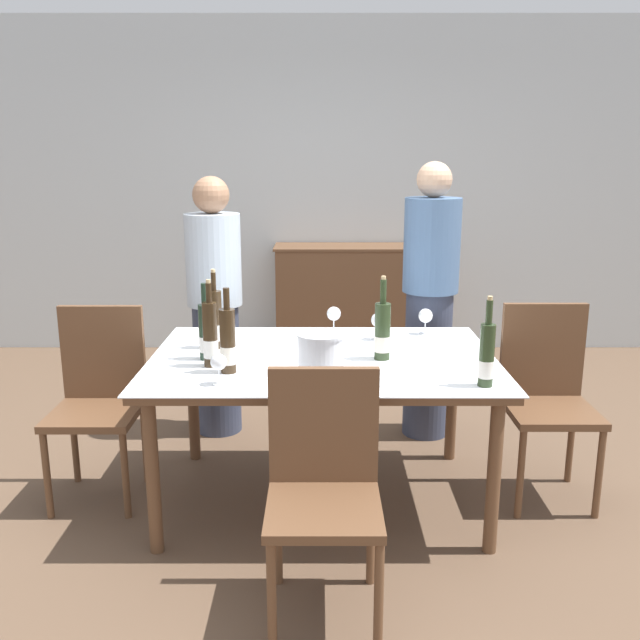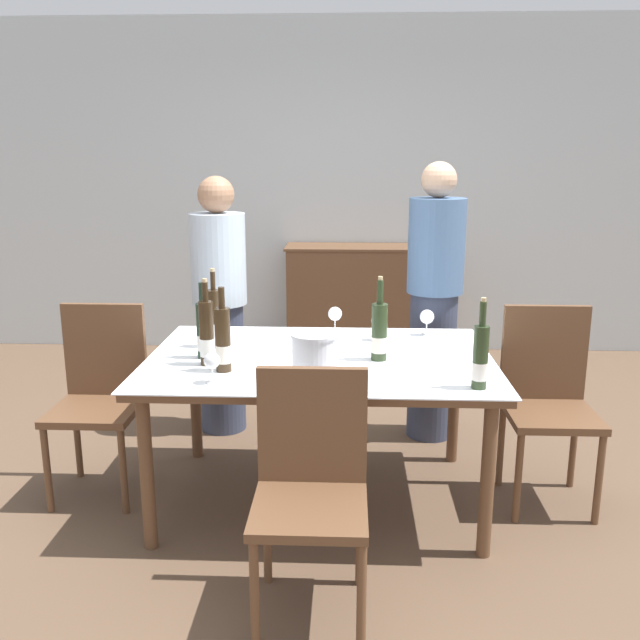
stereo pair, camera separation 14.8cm
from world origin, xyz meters
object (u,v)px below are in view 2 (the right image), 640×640
at_px(chair_right_end, 547,392).
at_px(person_guest_left, 434,304).
at_px(dining_table, 320,369).
at_px(wine_bottle_1, 223,341).
at_px(wine_bottle_2, 214,320).
at_px(wine_bottle_5, 207,335).
at_px(wine_glass_3, 335,315).
at_px(sideboard_cabinet, 359,302).
at_px(wine_glass_0, 212,362).
at_px(wine_glass_1, 427,318).
at_px(wine_bottle_4, 379,333).
at_px(wine_bottle_0, 480,358).
at_px(wine_glass_2, 378,322).
at_px(chair_left_end, 101,387).
at_px(wine_bottle_3, 203,331).
at_px(person_host, 220,307).
at_px(ice_bucket, 315,353).
at_px(chair_near_front, 312,477).

distance_m(chair_right_end, person_guest_left, 0.93).
distance_m(dining_table, wine_bottle_1, 0.52).
distance_m(wine_bottle_2, chair_right_end, 1.69).
distance_m(wine_bottle_5, wine_glass_3, 0.84).
bearing_deg(sideboard_cabinet, wine_glass_0, -102.64).
distance_m(sideboard_cabinet, wine_glass_1, 2.16).
xyz_separation_m(dining_table, wine_bottle_2, (-0.54, 0.15, 0.20)).
height_order(wine_bottle_2, person_guest_left, person_guest_left).
xyz_separation_m(dining_table, wine_bottle_4, (0.28, -0.04, 0.20)).
xyz_separation_m(wine_bottle_2, wine_glass_0, (0.10, -0.56, -0.04)).
bearing_deg(wine_glass_3, wine_bottle_0, -55.38).
xyz_separation_m(wine_glass_2, person_guest_left, (0.35, 0.53, -0.02)).
xyz_separation_m(dining_table, chair_left_end, (-1.12, 0.09, -0.14)).
height_order(wine_bottle_1, wine_glass_2, wine_bottle_1).
bearing_deg(wine_bottle_3, person_host, 96.11).
xyz_separation_m(ice_bucket, wine_glass_0, (-0.43, -0.11, -0.01)).
relative_size(wine_bottle_1, wine_bottle_3, 1.05).
bearing_deg(wine_glass_0, wine_glass_2, 44.48).
distance_m(wine_bottle_1, wine_glass_3, 0.86).
bearing_deg(wine_glass_1, wine_bottle_3, -157.35).
distance_m(sideboard_cabinet, chair_near_front, 3.33).
distance_m(wine_bottle_1, wine_glass_1, 1.18).
bearing_deg(wine_glass_2, person_host, 148.33).
relative_size(wine_bottle_2, wine_glass_3, 2.84).
height_order(chair_left_end, person_host, person_host).
distance_m(wine_glass_2, person_host, 1.10).
bearing_deg(wine_bottle_2, wine_bottle_4, -13.13).
xyz_separation_m(dining_table, wine_glass_2, (0.29, 0.31, 0.16)).
relative_size(dining_table, chair_near_front, 1.81).
bearing_deg(person_host, wine_bottle_3, -83.89).
xyz_separation_m(wine_glass_3, chair_left_end, (-1.18, -0.38, -0.30)).
relative_size(wine_bottle_0, chair_left_end, 0.40).
bearing_deg(chair_left_end, wine_bottle_5, -21.49).
height_order(wine_bottle_2, wine_glass_2, wine_bottle_2).
height_order(wine_glass_2, wine_glass_3, wine_glass_2).
bearing_deg(wine_bottle_3, ice_bucket, -25.13).
xyz_separation_m(wine_glass_1, wine_glass_3, (-0.49, 0.05, -0.00)).
bearing_deg(wine_glass_0, chair_left_end, 143.88).
height_order(wine_glass_0, wine_glass_3, wine_glass_3).
relative_size(sideboard_cabinet, chair_left_end, 1.29).
xyz_separation_m(wine_glass_1, chair_right_end, (0.56, -0.33, -0.29)).
bearing_deg(chair_left_end, wine_bottle_0, -15.99).
bearing_deg(wine_bottle_2, ice_bucket, -40.23).
distance_m(wine_bottle_0, chair_right_end, 0.75).
xyz_separation_m(wine_glass_0, person_guest_left, (1.08, 1.24, -0.01)).
height_order(wine_bottle_1, wine_glass_0, wine_bottle_1).
height_order(wine_bottle_1, person_host, person_host).
distance_m(wine_glass_0, wine_glass_1, 1.29).
bearing_deg(chair_right_end, wine_bottle_5, -171.67).
height_order(ice_bucket, chair_near_front, ice_bucket).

